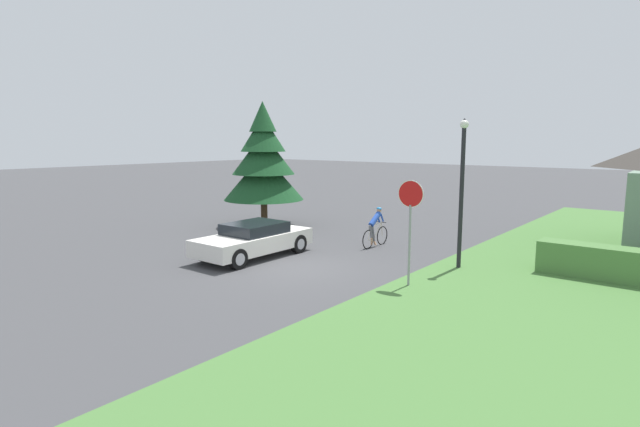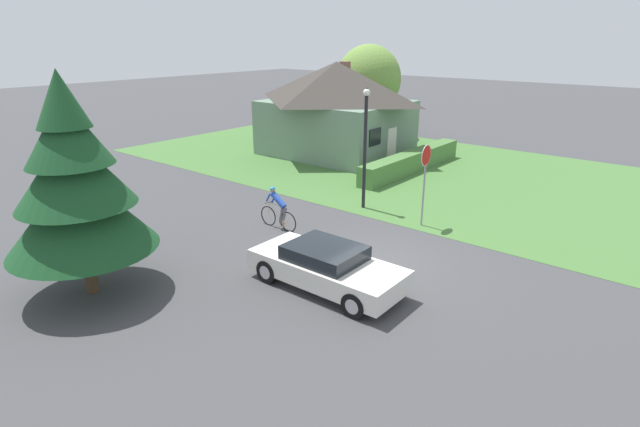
{
  "view_description": "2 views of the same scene",
  "coord_description": "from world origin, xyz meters",
  "views": [
    {
      "loc": [
        10.82,
        -12.18,
        4.24
      ],
      "look_at": [
        -1.2,
        2.92,
        1.39
      ],
      "focal_mm": 28.0,
      "sensor_mm": 36.0,
      "label": 1
    },
    {
      "loc": [
        -12.17,
        -7.73,
        6.83
      ],
      "look_at": [
        0.23,
        2.43,
        1.09
      ],
      "focal_mm": 28.0,
      "sensor_mm": 36.0,
      "label": 2
    }
  ],
  "objects": [
    {
      "name": "ground_plane",
      "position": [
        0.0,
        0.0,
        0.0
      ],
      "size": [
        140.0,
        140.0,
        0.0
      ],
      "primitive_type": "plane",
      "color": "#424244"
    },
    {
      "name": "cyclist",
      "position": [
        0.34,
        4.53,
        0.75
      ],
      "size": [
        0.44,
        1.81,
        1.59
      ],
      "rotation": [
        0.0,
        0.0,
        1.56
      ],
      "color": "black",
      "rests_on": "ground"
    },
    {
      "name": "cottage_house",
      "position": [
        11.69,
        10.57,
        2.81
      ],
      "size": [
        7.14,
        8.49,
        5.41
      ],
      "rotation": [
        0.0,
        0.0,
        0.02
      ],
      "color": "slate",
      "rests_on": "ground"
    },
    {
      "name": "deciduous_tree_right",
      "position": [
        17.74,
        12.4,
        3.93
      ],
      "size": [
        4.5,
        4.5,
        6.3
      ],
      "color": "#4C3823",
      "rests_on": "ground"
    },
    {
      "name": "conifer_tall_near",
      "position": [
        -6.54,
        5.19,
        3.17
      ],
      "size": [
        3.9,
        3.9,
        6.09
      ],
      "color": "#4C3823",
      "rests_on": "ground"
    },
    {
      "name": "grass_verge_right",
      "position": [
        11.44,
        4.0,
        0.01
      ],
      "size": [
        16.0,
        36.0,
        0.01
      ],
      "primitive_type": "cube",
      "color": "#477538",
      "rests_on": "ground"
    },
    {
      "name": "sedan_left_lane",
      "position": [
        -2.15,
        0.24,
        0.64
      ],
      "size": [
        1.96,
        4.56,
        1.26
      ],
      "rotation": [
        0.0,
        0.0,
        1.58
      ],
      "color": "silver",
      "rests_on": "ground"
    },
    {
      "name": "stop_sign",
      "position": [
        4.02,
        0.54,
        2.23
      ],
      "size": [
        0.79,
        0.07,
        3.1
      ],
      "rotation": [
        0.0,
        0.0,
        3.2
      ],
      "color": "gray",
      "rests_on": "ground"
    },
    {
      "name": "street_lamp",
      "position": [
        4.32,
        3.44,
        2.84
      ],
      "size": [
        0.28,
        0.28,
        4.94
      ],
      "color": "black",
      "rests_on": "ground"
    },
    {
      "name": "hedge_row",
      "position": [
        10.94,
        4.89,
        0.51
      ],
      "size": [
        8.91,
        0.9,
        1.02
      ],
      "primitive_type": "cube",
      "color": "#4C7A3D",
      "rests_on": "ground"
    }
  ]
}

